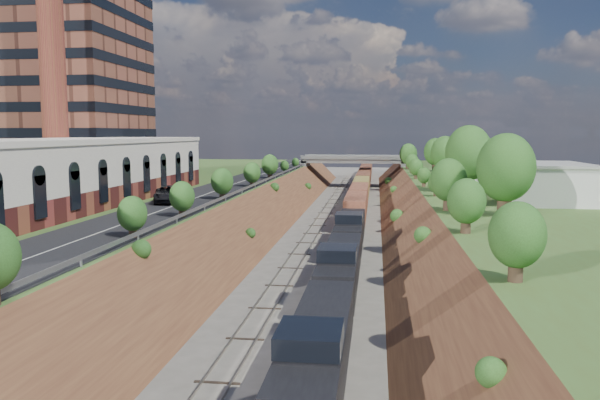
# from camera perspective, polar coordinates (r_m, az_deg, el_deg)

# --- Properties ---
(platform_left) EXTENTS (44.00, 180.00, 5.00)m
(platform_left) POSITION_cam_1_polar(r_m,az_deg,el_deg) (85.10, -19.33, -0.63)
(platform_left) COLOR #476027
(platform_left) RESTS_ON ground
(embankment_left) EXTENTS (10.00, 180.00, 10.00)m
(embankment_left) POSITION_cam_1_polar(r_m,az_deg,el_deg) (78.10, -4.67, -2.75)
(embankment_left) COLOR brown
(embankment_left) RESTS_ON ground
(embankment_right) EXTENTS (10.00, 180.00, 10.00)m
(embankment_right) POSITION_cam_1_polar(r_m,az_deg,el_deg) (76.61, 11.66, -3.05)
(embankment_right) COLOR brown
(embankment_right) RESTS_ON ground
(rail_left_track) EXTENTS (1.58, 180.00, 0.18)m
(rail_left_track) POSITION_cam_1_polar(r_m,az_deg,el_deg) (76.78, 1.48, -2.82)
(rail_left_track) COLOR gray
(rail_left_track) RESTS_ON ground
(rail_right_track) EXTENTS (1.58, 180.00, 0.18)m
(rail_right_track) POSITION_cam_1_polar(r_m,az_deg,el_deg) (76.43, 5.36, -2.90)
(rail_right_track) COLOR gray
(rail_right_track) RESTS_ON ground
(road) EXTENTS (8.00, 180.00, 0.10)m
(road) POSITION_cam_1_polar(r_m,az_deg,el_deg) (78.52, -7.92, 0.97)
(road) COLOR black
(road) RESTS_ON platform_left
(guardrail) EXTENTS (0.10, 171.00, 0.70)m
(guardrail) POSITION_cam_1_polar(r_m,az_deg,el_deg) (77.29, -5.03, 1.30)
(guardrail) COLOR #99999E
(guardrail) RESTS_ON platform_left
(commercial_building) EXTENTS (14.30, 62.30, 7.00)m
(commercial_building) POSITION_cam_1_polar(r_m,az_deg,el_deg) (62.99, -24.46, 2.24)
(commercial_building) COLOR maroon
(commercial_building) RESTS_ON platform_left
(highrise_tower) EXTENTS (22.00, 22.00, 53.90)m
(highrise_tower) POSITION_cam_1_polar(r_m,az_deg,el_deg) (102.30, -22.62, 17.50)
(highrise_tower) COLOR brown
(highrise_tower) RESTS_ON platform_left
(smokestack) EXTENTS (3.20, 3.20, 40.00)m
(smokestack) POSITION_cam_1_polar(r_m,az_deg,el_deg) (83.34, -23.12, 14.60)
(smokestack) COLOR maroon
(smokestack) RESTS_ON platform_left
(overpass) EXTENTS (24.50, 8.30, 7.40)m
(overpass) POSITION_cam_1_polar(r_m,az_deg,el_deg) (137.66, 5.25, 3.33)
(overpass) COLOR gray
(overpass) RESTS_ON ground
(white_building_near) EXTENTS (9.00, 12.00, 4.00)m
(white_building_near) POSITION_cam_1_polar(r_m,az_deg,el_deg) (70.00, 22.54, 1.46)
(white_building_near) COLOR silver
(white_building_near) RESTS_ON platform_right
(white_building_far) EXTENTS (8.00, 10.00, 3.60)m
(white_building_far) POSITION_cam_1_polar(r_m,az_deg,el_deg) (91.28, 18.66, 2.57)
(white_building_far) COLOR silver
(white_building_far) RESTS_ON platform_right
(tree_right_large) EXTENTS (5.25, 5.25, 7.61)m
(tree_right_large) POSITION_cam_1_polar(r_m,az_deg,el_deg) (56.67, 19.42, 2.92)
(tree_right_large) COLOR #473323
(tree_right_large) RESTS_ON platform_right
(tree_left_crest) EXTENTS (2.45, 2.45, 3.55)m
(tree_left_crest) POSITION_cam_1_polar(r_m,az_deg,el_deg) (39.64, -18.13, -1.85)
(tree_left_crest) COLOR #473323
(tree_left_crest) RESTS_ON platform_left
(freight_train) EXTENTS (2.77, 171.46, 4.55)m
(freight_train) POSITION_cam_1_polar(r_m,az_deg,el_deg) (108.50, 6.01, 1.16)
(freight_train) COLOR black
(freight_train) RESTS_ON ground
(suv) EXTENTS (4.90, 7.14, 1.81)m
(suv) POSITION_cam_1_polar(r_m,az_deg,el_deg) (64.78, -12.68, 0.55)
(suv) COLOR black
(suv) RESTS_ON road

